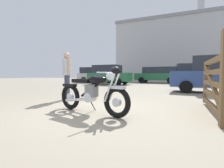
% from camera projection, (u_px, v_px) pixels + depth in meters
% --- Properties ---
extents(ground_plane, '(80.00, 80.00, 0.00)m').
position_uv_depth(ground_plane, '(92.00, 111.00, 3.96)').
color(ground_plane, gray).
extents(vintage_motorcycle, '(2.01, 0.83, 1.07)m').
position_uv_depth(vintage_motorcycle, '(93.00, 92.00, 3.74)').
color(vintage_motorcycle, black).
rests_on(vintage_motorcycle, ground_plane).
extents(timber_gate, '(0.28, 2.54, 1.60)m').
position_uv_depth(timber_gate, '(215.00, 83.00, 3.54)').
color(timber_gate, brown).
rests_on(timber_gate, ground_plane).
extents(bystander, '(0.39, 0.30, 1.66)m').
position_uv_depth(bystander, '(67.00, 71.00, 5.86)').
color(bystander, '#383D51').
rests_on(bystander, ground_plane).
extents(pale_sedan_back, '(4.10, 2.27, 1.78)m').
position_uv_depth(pale_sedan_back, '(216.00, 74.00, 8.04)').
color(pale_sedan_back, black).
rests_on(pale_sedan_back, ground_plane).
extents(blue_hatchback_right, '(4.05, 2.14, 1.78)m').
position_uv_depth(blue_hatchback_right, '(109.00, 75.00, 15.32)').
color(blue_hatchback_right, black).
rests_on(blue_hatchback_right, ground_plane).
extents(white_estate_far, '(4.74, 2.06, 1.74)m').
position_uv_depth(white_estate_far, '(98.00, 74.00, 18.78)').
color(white_estate_far, black).
rests_on(white_estate_far, ground_plane).
extents(silver_sedan_mid, '(4.88, 2.40, 1.74)m').
position_uv_depth(silver_sedan_mid, '(158.00, 74.00, 18.16)').
color(silver_sedan_mid, black).
rests_on(silver_sedan_mid, ground_plane).
extents(dark_sedan_left, '(3.97, 1.96, 1.78)m').
position_uv_depth(dark_sedan_left, '(194.00, 74.00, 13.42)').
color(dark_sedan_left, black).
rests_on(dark_sedan_left, ground_plane).
extents(industrial_building, '(19.25, 11.44, 21.91)m').
position_uv_depth(industrial_building, '(172.00, 51.00, 30.33)').
color(industrial_building, '#B2B2B7').
rests_on(industrial_building, ground_plane).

